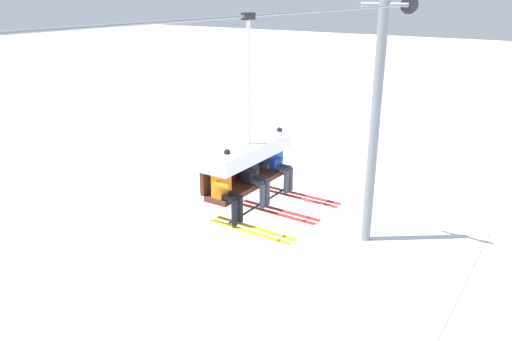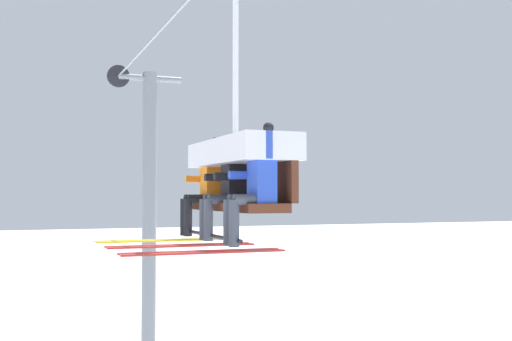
# 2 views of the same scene
# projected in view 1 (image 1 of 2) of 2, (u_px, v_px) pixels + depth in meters

# --- Properties ---
(lift_tower_far) EXTENTS (0.36, 1.88, 8.76)m
(lift_tower_far) POSITION_uv_depth(u_px,v_px,m) (375.00, 123.00, 17.43)
(lift_tower_far) COLOR slate
(lift_tower_far) RESTS_ON ground_plane
(lift_cable) EXTENTS (19.91, 0.05, 0.05)m
(lift_cable) POSITION_uv_depth(u_px,v_px,m) (250.00, 16.00, 8.66)
(lift_cable) COLOR slate
(chairlift_chair) EXTENTS (2.23, 0.74, 3.52)m
(chairlift_chair) POSITION_uv_depth(u_px,v_px,m) (246.00, 157.00, 9.54)
(chairlift_chair) COLOR #512819
(skier_orange) EXTENTS (0.48, 1.70, 1.34)m
(skier_orange) POSITION_uv_depth(u_px,v_px,m) (227.00, 188.00, 8.82)
(skier_orange) COLOR orange
(skier_black) EXTENTS (0.46, 1.70, 1.23)m
(skier_black) POSITION_uv_depth(u_px,v_px,m) (255.00, 174.00, 9.53)
(skier_black) COLOR black
(skier_blue) EXTENTS (0.48, 1.70, 1.34)m
(skier_blue) POSITION_uv_depth(u_px,v_px,m) (280.00, 161.00, 10.24)
(skier_blue) COLOR #2847B7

